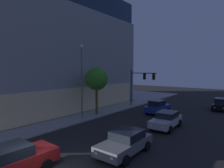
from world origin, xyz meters
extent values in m
cube|color=#4C4C51|center=(10.82, 23.12, 0.07)|extent=(29.20, 27.02, 0.15)
cube|color=beige|center=(10.82, 10.01, 1.80)|extent=(25.92, 0.60, 3.30)
cube|color=#949897|center=(10.82, 23.12, 7.05)|extent=(28.80, 26.62, 13.81)
cube|color=#1E314D|center=(10.82, 23.12, 15.68)|extent=(28.23, 26.09, 3.45)
cylinder|color=black|center=(20.73, 7.49, 2.92)|extent=(0.18, 0.18, 5.54)
cylinder|color=black|center=(20.63, 5.31, 5.24)|extent=(0.30, 4.37, 0.12)
cube|color=black|center=(20.62, 5.09, 4.74)|extent=(0.33, 0.33, 0.90)
sphere|color=yellow|center=(20.62, 4.91, 4.74)|extent=(0.18, 0.18, 0.18)
cube|color=black|center=(20.56, 3.56, 4.74)|extent=(0.33, 0.33, 0.90)
sphere|color=yellow|center=(20.55, 3.38, 5.02)|extent=(0.18, 0.18, 0.18)
cylinder|color=slate|center=(9.89, 7.42, 4.17)|extent=(0.16, 0.16, 8.04)
sphere|color=#F9EFC6|center=(9.89, 7.42, 8.34)|extent=(0.44, 0.44, 0.44)
cylinder|color=brown|center=(12.47, 7.49, 1.81)|extent=(0.30, 0.30, 3.31)
sphere|color=#398722|center=(12.47, 7.49, 4.60)|extent=(2.85, 2.85, 2.85)
cube|color=maroon|center=(-0.74, 1.83, 0.69)|extent=(4.86, 2.20, 0.74)
cube|color=black|center=(-1.10, 1.85, 1.35)|extent=(2.60, 1.90, 0.58)
cube|color=#F9F4CC|center=(1.62, 2.33, 0.69)|extent=(0.13, 0.20, 0.12)
cube|color=#F9F4CC|center=(1.57, 1.14, 0.69)|extent=(0.13, 0.20, 0.12)
cylinder|color=black|center=(0.78, 2.77, 0.32)|extent=(0.66, 0.27, 0.65)
cylinder|color=black|center=(0.69, 0.78, 0.32)|extent=(0.66, 0.27, 0.65)
cube|color=slate|center=(5.18, -1.54, 0.65)|extent=(4.46, 1.96, 0.64)
cube|color=black|center=(5.51, -1.54, 1.26)|extent=(2.10, 1.77, 0.57)
cube|color=#F9F4CC|center=(3.00, -2.13, 0.65)|extent=(0.12, 0.20, 0.12)
cube|color=#F9F4CC|center=(3.00, -0.96, 0.65)|extent=(0.12, 0.20, 0.12)
cylinder|color=black|center=(3.79, -2.53, 0.33)|extent=(0.67, 0.24, 0.67)
cylinder|color=black|center=(3.79, -0.56, 0.33)|extent=(0.67, 0.24, 0.67)
cylinder|color=black|center=(6.56, -2.53, 0.33)|extent=(0.67, 0.24, 0.67)
cylinder|color=black|center=(6.56, -0.56, 0.33)|extent=(0.67, 0.24, 0.67)
cube|color=#B7BABF|center=(12.52, -1.54, 0.69)|extent=(4.45, 1.90, 0.66)
cube|color=black|center=(12.85, -1.54, 1.30)|extent=(2.19, 1.69, 0.56)
cube|color=#F9F4CC|center=(10.37, -2.12, 0.69)|extent=(0.12, 0.20, 0.12)
cube|color=#F9F4CC|center=(10.35, -1.02, 0.69)|extent=(0.12, 0.20, 0.12)
cylinder|color=black|center=(11.16, -2.48, 0.36)|extent=(0.72, 0.25, 0.71)
cylinder|color=black|center=(11.14, -0.64, 0.36)|extent=(0.72, 0.25, 0.71)
cylinder|color=black|center=(13.90, -2.44, 0.36)|extent=(0.72, 0.25, 0.71)
cylinder|color=black|center=(13.88, -0.60, 0.36)|extent=(0.72, 0.25, 0.71)
cube|color=navy|center=(18.20, 1.81, 0.70)|extent=(4.21, 1.97, 0.73)
cube|color=black|center=(17.89, 1.82, 1.42)|extent=(1.99, 1.70, 0.71)
cube|color=#F9F4CC|center=(20.24, 2.27, 0.70)|extent=(0.13, 0.20, 0.12)
cube|color=#F9F4CC|center=(20.20, 1.18, 0.70)|extent=(0.13, 0.20, 0.12)
cylinder|color=black|center=(19.52, 2.66, 0.33)|extent=(0.67, 0.27, 0.66)
cylinder|color=black|center=(19.45, 0.85, 0.33)|extent=(0.67, 0.27, 0.66)
cylinder|color=black|center=(16.95, 2.76, 0.33)|extent=(0.67, 0.27, 0.66)
cylinder|color=black|center=(16.88, 0.96, 0.33)|extent=(0.67, 0.27, 0.66)
cube|color=black|center=(25.50, -4.51, 0.65)|extent=(4.35, 1.96, 0.67)
cube|color=black|center=(25.83, -4.50, 1.33)|extent=(2.11, 1.69, 0.68)
cube|color=#F9F4CC|center=(23.43, -5.13, 0.65)|extent=(0.13, 0.20, 0.12)
cube|color=#F9F4CC|center=(23.39, -4.05, 0.65)|extent=(0.13, 0.20, 0.12)
cylinder|color=black|center=(24.14, -3.66, 0.32)|extent=(0.64, 0.26, 0.63)
cylinder|color=black|center=(26.80, -3.56, 0.32)|extent=(0.64, 0.26, 0.63)
camera|label=1|loc=(-5.50, -8.58, 5.67)|focal=30.98mm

